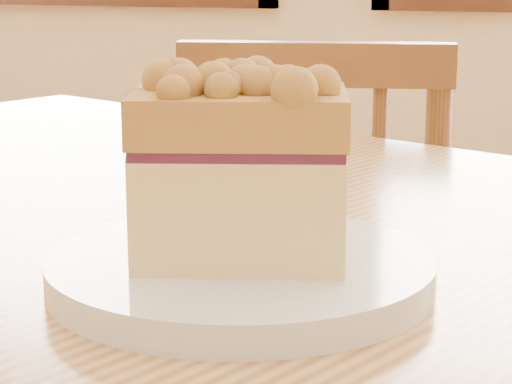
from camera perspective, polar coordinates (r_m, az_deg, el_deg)
cafe_table_main at (r=0.80m, az=-6.20°, el=-8.16°), size 1.40×1.19×0.75m
cafe_chair_main at (r=1.48m, az=3.48°, el=-7.08°), size 0.45×0.45×0.85m
plate at (r=0.60m, az=-0.89°, el=-4.62°), size 0.23×0.23×0.02m
cake_slice at (r=0.58m, az=-1.03°, el=1.75°), size 0.14×0.12×0.12m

